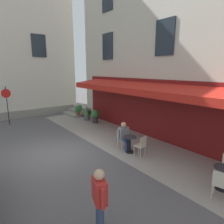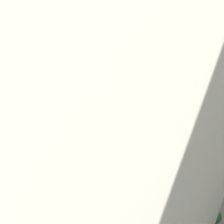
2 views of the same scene
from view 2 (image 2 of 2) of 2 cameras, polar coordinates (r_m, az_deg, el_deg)
The scene contains 18 objects.
ground_plane at distance 15.49m, azimuth 9.97°, elevation -2.73°, with size 70.00×70.00×0.00m, color #565456.
sidewalk_cafe_terrace at distance 15.41m, azimuth -7.56°, elevation -2.70°, with size 20.50×3.20×0.01m, color gray.
cafe_table_near_entrance at distance 17.11m, azimuth -11.67°, elevation 2.49°, with size 0.60×0.60×0.75m.
cafe_chair_cream_facing_street at distance 17.49m, azimuth -10.33°, elevation 3.51°, with size 0.49×0.49×0.91m.
cafe_chair_cream_back_row at distance 16.72m, azimuth -13.21°, elevation 1.79°, with size 0.47×0.47×0.91m.
cafe_table_mid_terrace at distance 20.16m, azimuth -20.61°, elevation 5.60°, with size 0.60×0.60×0.75m.
cafe_chair_cream_near_door at distance 20.36m, azimuth -19.06°, elevation 6.33°, with size 0.41×0.41×0.91m.
cafe_chair_cream_corner_left at distance 19.87m, azimuth -22.16°, elevation 5.10°, with size 0.44×0.44×0.91m.
cafe_table_streetside at distance 14.63m, azimuth -2.06°, elevation -2.13°, with size 0.60×0.60×0.75m.
cafe_chair_cream_by_window at distance 14.18m, azimuth -0.50°, elevation -3.02°, with size 0.43×0.43×0.91m.
cafe_chair_cream_kerbside at distance 14.96m, azimuth -3.90°, elevation -1.11°, with size 0.45×0.45×0.91m.
seated_patron_in_grey at distance 14.24m, azimuth -1.05°, elevation -2.14°, with size 0.56×0.67×1.31m.
seated_companion_in_white at distance 20.22m, azimuth -19.67°, elevation 6.51°, with size 0.66×0.54×1.30m.
walking_pedestrian_in_red at distance 18.36m, azimuth 0.26°, elevation 6.68°, with size 0.62×0.39×1.57m.
potted_plant_under_sign at distance 10.82m, azimuth 15.57°, elevation -17.77°, with size 0.41×0.41×1.12m.
potted_plant_mid_terrace at distance 10.59m, azimuth 21.97°, elevation -21.35°, with size 0.50×0.50×0.84m.
potted_plant_by_steps at distance 11.10m, azimuth 10.77°, elevation -15.50°, with size 0.57×0.57×0.95m.
parked_car_grey at distance 18.99m, azimuth 11.80°, elevation 6.19°, with size 4.37×1.97×1.33m.
Camera 2 is at (7.35, -10.66, 8.50)m, focal length 40.50 mm.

